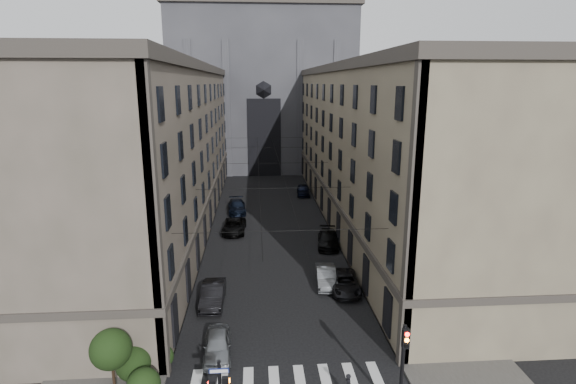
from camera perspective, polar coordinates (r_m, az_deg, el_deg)
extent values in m
cube|color=#383533|center=(56.66, -13.04, -3.78)|extent=(7.00, 80.00, 0.15)
cube|color=#383533|center=(57.25, 8.24, -3.38)|extent=(7.00, 80.00, 0.15)
cube|color=beige|center=(28.05, -0.08, -23.05)|extent=(11.00, 3.20, 0.01)
cube|color=#4D463B|center=(55.26, -16.63, 5.07)|extent=(13.00, 60.00, 18.00)
cube|color=#38332D|center=(54.73, -17.32, 14.83)|extent=(13.60, 60.60, 0.90)
cube|color=#38332D|center=(56.14, -16.29, 0.22)|extent=(13.40, 60.30, 0.50)
cube|color=brown|center=(56.03, 11.56, 5.48)|extent=(13.00, 60.00, 18.00)
cube|color=#38332D|center=(55.51, 12.04, 15.12)|extent=(13.60, 60.60, 0.90)
cube|color=#38332D|center=(56.90, 11.33, 0.69)|extent=(13.40, 60.30, 0.50)
cube|color=#2D2D33|center=(92.43, -3.25, 12.62)|extent=(34.00, 22.00, 30.00)
cube|color=#38332D|center=(93.42, -3.39, 22.17)|extent=(35.00, 23.00, 1.20)
cube|color=black|center=(81.95, -3.04, 6.87)|extent=(6.00, 0.30, 14.00)
cube|color=orange|center=(23.52, -7.93, -22.65)|extent=(0.34, 0.24, 0.38)
cube|color=#FF0C07|center=(23.78, -9.62, -22.87)|extent=(0.34, 0.24, 0.38)
cube|color=navy|center=(23.06, -8.76, -21.53)|extent=(0.95, 0.05, 0.24)
cylinder|color=black|center=(25.10, 14.26, -21.20)|extent=(0.20, 0.20, 5.20)
cube|color=black|center=(23.85, 14.73, -17.54)|extent=(0.34, 0.30, 1.00)
cylinder|color=#FF0C07|center=(23.55, 14.91, -17.07)|extent=(0.22, 0.05, 0.22)
cylinder|color=orange|center=(23.72, 14.86, -17.74)|extent=(0.22, 0.05, 0.22)
cylinder|color=black|center=(23.88, 14.81, -18.39)|extent=(0.22, 0.05, 0.22)
sphere|color=black|center=(28.90, -19.05, -19.89)|extent=(2.00, 2.00, 2.00)
sphere|color=black|center=(29.56, -15.71, -19.49)|extent=(1.40, 1.40, 1.40)
cylinder|color=black|center=(27.95, -21.28, -20.87)|extent=(0.16, 0.16, 2.40)
sphere|color=black|center=(27.10, -21.58, -18.07)|extent=(2.20, 2.20, 2.20)
cylinder|color=black|center=(28.98, -0.79, -4.98)|extent=(14.00, 0.03, 0.03)
cylinder|color=black|center=(40.51, -1.80, 0.47)|extent=(14.00, 0.03, 0.03)
cylinder|color=black|center=(53.24, -2.39, 3.68)|extent=(14.00, 0.03, 0.03)
cylinder|color=black|center=(66.07, -2.75, 5.65)|extent=(14.00, 0.03, 0.03)
cylinder|color=black|center=(77.97, -2.98, 6.89)|extent=(14.00, 0.03, 0.03)
cylinder|color=black|center=(54.27, -3.79, 3.43)|extent=(0.03, 60.00, 0.03)
cylinder|color=black|center=(54.35, -1.05, 3.47)|extent=(0.03, 60.00, 0.03)
imported|color=gray|center=(30.17, -8.94, -18.62)|extent=(1.91, 4.37, 1.47)
imported|color=black|center=(36.17, -9.52, -12.71)|extent=(1.77, 4.89, 1.60)
imported|color=black|center=(51.92, -6.85, -4.35)|extent=(2.73, 5.51, 1.50)
imported|color=black|center=(59.83, -6.51, -1.85)|extent=(2.65, 5.65, 1.60)
imported|color=gray|center=(38.93, 4.85, -10.63)|extent=(1.94, 4.72, 1.52)
imported|color=black|center=(38.14, 7.19, -11.33)|extent=(2.65, 5.20, 1.41)
imported|color=black|center=(47.62, 5.11, -5.99)|extent=(2.83, 5.50, 1.53)
imported|color=black|center=(68.51, 1.95, 0.25)|extent=(2.19, 4.83, 1.61)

